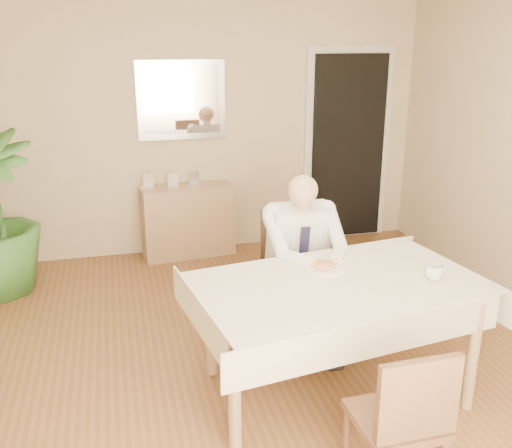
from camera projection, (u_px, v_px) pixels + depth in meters
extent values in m
plane|color=brown|center=(269.00, 375.00, 3.80)|extent=(5.00, 5.00, 0.00)
cube|color=#CEB491|center=(203.00, 125.00, 5.68)|extent=(4.50, 0.02, 2.60)
cube|color=silver|center=(347.00, 148.00, 6.12)|extent=(0.96, 0.03, 2.10)
cube|color=black|center=(348.00, 148.00, 6.10)|extent=(0.80, 0.05, 1.95)
cube|color=silver|center=(181.00, 100.00, 5.53)|extent=(0.86, 0.03, 0.76)
cube|color=white|center=(182.00, 100.00, 5.51)|extent=(0.74, 0.02, 0.64)
cube|color=#8B704C|center=(338.00, 286.00, 3.42)|extent=(1.72, 1.13, 0.04)
cube|color=#EDE2C7|center=(338.00, 282.00, 3.41)|extent=(1.83, 1.25, 0.01)
cube|color=#EDE2C7|center=(373.00, 339.00, 2.99)|extent=(1.68, 0.27, 0.22)
cube|color=#EDE2C7|center=(310.00, 267.00, 3.91)|extent=(1.68, 0.27, 0.22)
cube|color=#EDE2C7|center=(198.00, 315.00, 3.25)|extent=(0.17, 0.99, 0.22)
cube|color=#EDE2C7|center=(462.00, 284.00, 3.64)|extent=(0.17, 0.99, 0.22)
cylinder|color=#8B704C|center=(235.00, 392.00, 3.03)|extent=(0.07, 0.07, 0.70)
cylinder|color=#8B704C|center=(473.00, 356.00, 3.36)|extent=(0.07, 0.07, 0.70)
cylinder|color=#8B704C|center=(211.00, 327.00, 3.71)|extent=(0.07, 0.07, 0.70)
cylinder|color=#8B704C|center=(411.00, 302.00, 4.05)|extent=(0.07, 0.07, 0.70)
cube|color=#47301F|center=(296.00, 277.00, 4.24)|extent=(0.48, 0.48, 0.04)
cube|color=#47301F|center=(289.00, 237.00, 4.34)|extent=(0.43, 0.09, 0.43)
cylinder|color=#47301F|center=(279.00, 319.00, 4.11)|extent=(0.04, 0.04, 0.42)
cylinder|color=#47301F|center=(326.00, 313.00, 4.19)|extent=(0.04, 0.04, 0.42)
cylinder|color=#47301F|center=(265.00, 297.00, 4.44)|extent=(0.04, 0.04, 0.42)
cylinder|color=#47301F|center=(310.00, 292.00, 4.53)|extent=(0.04, 0.04, 0.42)
cube|color=#47301F|center=(395.00, 419.00, 2.73)|extent=(0.40, 0.40, 0.04)
cube|color=#47301F|center=(418.00, 399.00, 2.49)|extent=(0.40, 0.05, 0.39)
cylinder|color=#47301F|center=(346.00, 439.00, 2.91)|extent=(0.04, 0.04, 0.38)
cylinder|color=#47301F|center=(406.00, 428.00, 2.99)|extent=(0.04, 0.04, 0.38)
cube|color=white|center=(298.00, 240.00, 4.11)|extent=(0.42, 0.31, 0.55)
cube|color=black|center=(304.00, 250.00, 4.00)|extent=(0.07, 0.08, 0.36)
cylinder|color=tan|center=(301.00, 204.00, 3.98)|extent=(0.09, 0.09, 0.08)
sphere|color=tan|center=(303.00, 190.00, 3.92)|extent=(0.21, 0.21, 0.21)
cube|color=black|center=(293.00, 282.00, 3.98)|extent=(0.13, 0.42, 0.13)
cube|color=black|center=(320.00, 279.00, 4.02)|extent=(0.13, 0.42, 0.13)
cube|color=black|center=(300.00, 331.00, 3.90)|extent=(0.11, 0.12, 0.45)
cube|color=black|center=(327.00, 328.00, 3.95)|extent=(0.11, 0.12, 0.45)
cube|color=black|center=(302.00, 360.00, 3.91)|extent=(0.11, 0.26, 0.07)
cube|color=black|center=(330.00, 356.00, 3.95)|extent=(0.11, 0.26, 0.07)
cylinder|color=white|center=(324.00, 268.00, 3.58)|extent=(0.26, 0.26, 0.02)
ellipsoid|color=#97603B|center=(324.00, 265.00, 3.57)|extent=(0.14, 0.14, 0.06)
cylinder|color=silver|center=(334.00, 269.00, 3.53)|extent=(0.01, 0.13, 0.01)
cylinder|color=silver|center=(322.00, 270.00, 3.51)|extent=(0.01, 0.13, 0.01)
imported|color=white|center=(434.00, 272.00, 3.43)|extent=(0.13, 0.13, 0.09)
cube|color=#8B704C|center=(188.00, 221.00, 5.77)|extent=(0.94, 0.40, 0.73)
cube|color=silver|center=(148.00, 180.00, 5.58)|extent=(0.10, 0.02, 0.14)
cube|color=silver|center=(173.00, 180.00, 5.60)|extent=(0.10, 0.02, 0.14)
cube|color=silver|center=(194.00, 178.00, 5.68)|extent=(0.10, 0.02, 0.14)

